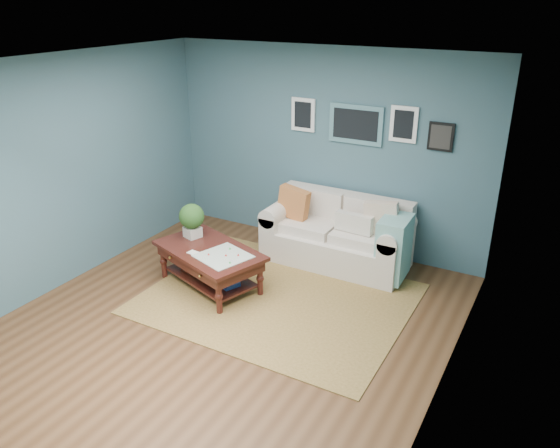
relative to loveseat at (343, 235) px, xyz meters
The scene contains 4 objects.
room_shell 2.25m from the loveseat, 104.35° to the right, with size 5.00×5.02×2.70m.
area_rug 1.32m from the loveseat, 103.37° to the right, with size 2.94×2.36×0.01m, color brown.
loveseat is the anchor object (origin of this frame).
coffee_table 1.79m from the loveseat, 132.72° to the right, with size 1.50×1.15×0.93m.
Camera 1 is at (2.93, -4.01, 3.30)m, focal length 35.00 mm.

